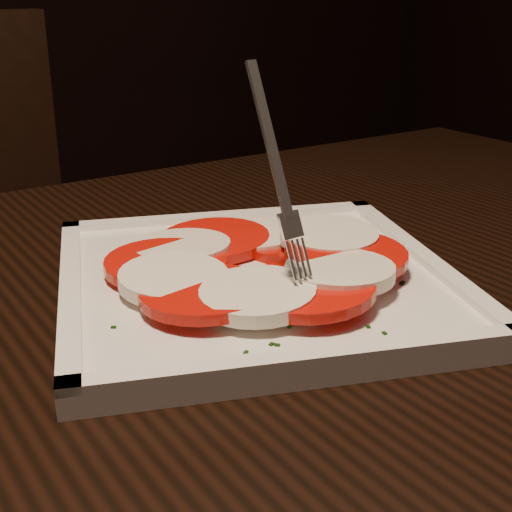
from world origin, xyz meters
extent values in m
cube|color=black|center=(-0.04, 0.03, 0.73)|extent=(1.27, 0.90, 0.04)
cylinder|color=black|center=(0.47, 0.42, 0.35)|extent=(0.06, 0.06, 0.71)
cube|color=black|center=(-0.16, 0.78, 0.45)|extent=(0.51, 0.51, 0.04)
cylinder|color=black|center=(0.06, 0.65, 0.21)|extent=(0.04, 0.04, 0.41)
cylinder|color=black|center=(-0.03, 1.00, 0.21)|extent=(0.04, 0.04, 0.41)
cube|color=white|center=(-0.07, 0.03, 0.76)|extent=(0.36, 0.36, 0.01)
cylinder|color=red|center=(-0.01, 0.07, 0.77)|extent=(0.10, 0.10, 0.01)
cylinder|color=white|center=(-0.04, 0.09, 0.77)|extent=(0.08, 0.08, 0.01)
cylinder|color=red|center=(-0.07, 0.10, 0.77)|extent=(0.10, 0.10, 0.01)
cylinder|color=white|center=(-0.11, 0.09, 0.77)|extent=(0.08, 0.08, 0.01)
cylinder|color=red|center=(-0.13, 0.06, 0.77)|extent=(0.10, 0.10, 0.01)
cylinder|color=white|center=(-0.14, 0.03, 0.78)|extent=(0.08, 0.08, 0.01)
cylinder|color=red|center=(-0.13, -0.01, 0.78)|extent=(0.10, 0.10, 0.01)
cylinder|color=white|center=(-0.10, -0.03, 0.78)|extent=(0.08, 0.08, 0.01)
cylinder|color=red|center=(-0.07, -0.04, 0.78)|extent=(0.10, 0.10, 0.01)
cylinder|color=white|center=(-0.03, -0.03, 0.78)|extent=(0.08, 0.08, 0.01)
cylinder|color=red|center=(-0.01, 0.00, 0.78)|extent=(0.10, 0.10, 0.01)
cylinder|color=white|center=(0.00, 0.03, 0.78)|extent=(0.08, 0.08, 0.01)
cube|color=#1E530E|center=(-0.06, -0.02, 0.78)|extent=(0.05, 0.04, 0.00)
cube|color=#1E530E|center=(-0.05, -0.01, 0.78)|extent=(0.04, 0.02, 0.00)
cube|color=#1E530E|center=(-0.12, 0.08, 0.78)|extent=(0.01, 0.05, 0.00)
cube|color=#1E530E|center=(0.01, 0.03, 0.78)|extent=(0.04, 0.03, 0.01)
cube|color=#1E530E|center=(-0.09, 0.10, 0.78)|extent=(0.04, 0.03, 0.00)
cube|color=#1E530E|center=(-0.03, -0.04, 0.78)|extent=(0.04, 0.02, 0.00)
cube|color=#0F3309|center=(-0.11, 0.14, 0.77)|extent=(0.00, 0.00, 0.00)
cube|color=#0F3309|center=(-0.20, -0.01, 0.77)|extent=(0.00, 0.00, 0.00)
cube|color=#0F3309|center=(0.02, -0.04, 0.77)|extent=(0.00, 0.00, 0.00)
cube|color=#0F3309|center=(0.03, 0.11, 0.77)|extent=(0.00, 0.00, 0.00)
cube|color=#0F3309|center=(-0.14, -0.08, 0.77)|extent=(0.00, 0.00, 0.00)
cube|color=#0F3309|center=(-0.05, -0.08, 0.77)|extent=(0.00, 0.00, 0.00)
cube|color=#0F3309|center=(-0.09, -0.06, 0.77)|extent=(0.00, 0.00, 0.00)
cube|color=#0F3309|center=(0.01, 0.10, 0.77)|extent=(0.00, 0.00, 0.00)
cube|color=#0F3309|center=(-0.04, -0.10, 0.77)|extent=(0.00, 0.00, 0.00)
cube|color=#0F3309|center=(0.02, 0.08, 0.77)|extent=(0.00, 0.00, 0.00)
cube|color=#0F3309|center=(-0.11, -0.08, 0.77)|extent=(0.00, 0.00, 0.00)
cube|color=#0F3309|center=(0.04, -0.01, 0.77)|extent=(0.00, 0.00, 0.00)
cube|color=#0F3309|center=(0.06, 0.03, 0.77)|extent=(0.00, 0.00, 0.00)
cube|color=#0F3309|center=(0.03, 0.03, 0.77)|extent=(0.00, 0.00, 0.00)
cube|color=#0F3309|center=(-0.12, -0.08, 0.77)|extent=(0.00, 0.00, 0.00)
cube|color=#0F3309|center=(0.03, 0.07, 0.77)|extent=(0.00, 0.00, 0.00)
cube|color=#0F3309|center=(0.00, 0.10, 0.77)|extent=(0.00, 0.00, 0.00)
cube|color=#0F3309|center=(0.02, -0.04, 0.77)|extent=(0.00, 0.00, 0.00)
camera|label=1|loc=(-0.31, -0.42, 0.98)|focal=50.00mm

